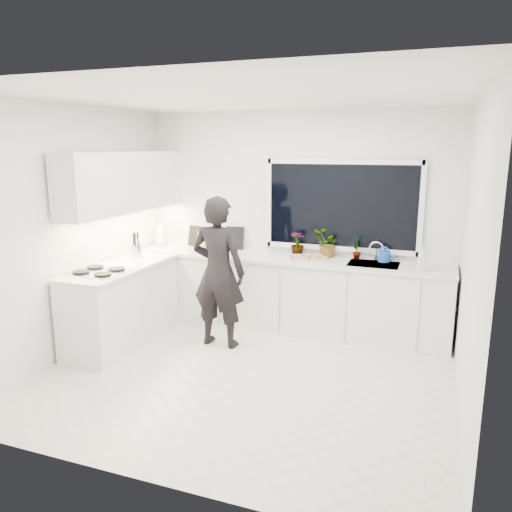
% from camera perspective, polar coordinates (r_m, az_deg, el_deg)
% --- Properties ---
extents(floor, '(4.00, 3.50, 0.02)m').
position_cam_1_polar(floor, '(5.18, -1.32, -13.58)').
color(floor, beige).
rests_on(floor, ground).
extents(wall_back, '(4.00, 0.02, 2.70)m').
position_cam_1_polar(wall_back, '(6.39, 4.43, 4.21)').
color(wall_back, white).
rests_on(wall_back, ground).
extents(wall_left, '(0.02, 3.50, 2.70)m').
position_cam_1_polar(wall_left, '(5.78, -20.29, 2.60)').
color(wall_left, white).
rests_on(wall_left, ground).
extents(wall_right, '(0.02, 3.50, 2.70)m').
position_cam_1_polar(wall_right, '(4.43, 23.57, -0.48)').
color(wall_right, white).
rests_on(wall_right, ground).
extents(ceiling, '(4.00, 3.50, 0.02)m').
position_cam_1_polar(ceiling, '(4.67, -1.49, 17.96)').
color(ceiling, white).
rests_on(ceiling, wall_back).
extents(window, '(1.80, 0.02, 1.00)m').
position_cam_1_polar(window, '(6.19, 9.74, 5.68)').
color(window, black).
rests_on(window, wall_back).
extents(base_cabinets_back, '(3.92, 0.58, 0.88)m').
position_cam_1_polar(base_cabinets_back, '(6.29, 3.52, -4.40)').
color(base_cabinets_back, white).
rests_on(base_cabinets_back, floor).
extents(base_cabinets_left, '(0.58, 1.60, 0.88)m').
position_cam_1_polar(base_cabinets_left, '(6.05, -15.03, -5.51)').
color(base_cabinets_left, white).
rests_on(base_cabinets_left, floor).
extents(countertop_back, '(3.94, 0.62, 0.04)m').
position_cam_1_polar(countertop_back, '(6.17, 3.55, -0.33)').
color(countertop_back, silver).
rests_on(countertop_back, base_cabinets_back).
extents(countertop_left, '(0.62, 1.60, 0.04)m').
position_cam_1_polar(countertop_left, '(5.93, -15.28, -1.27)').
color(countertop_left, silver).
rests_on(countertop_left, base_cabinets_left).
extents(upper_cabinets, '(0.34, 2.10, 0.70)m').
position_cam_1_polar(upper_cabinets, '(6.14, -14.82, 8.20)').
color(upper_cabinets, white).
rests_on(upper_cabinets, wall_left).
extents(sink, '(0.58, 0.42, 0.14)m').
position_cam_1_polar(sink, '(5.98, 13.26, -1.35)').
color(sink, silver).
rests_on(sink, countertop_back).
extents(faucet, '(0.03, 0.03, 0.22)m').
position_cam_1_polar(faucet, '(6.14, 13.57, 0.52)').
color(faucet, silver).
rests_on(faucet, countertop_back).
extents(stovetop, '(0.56, 0.48, 0.03)m').
position_cam_1_polar(stovetop, '(5.66, -17.51, -1.69)').
color(stovetop, black).
rests_on(stovetop, countertop_left).
extents(person, '(0.64, 0.43, 1.73)m').
position_cam_1_polar(person, '(5.66, -4.32, -1.85)').
color(person, black).
rests_on(person, floor).
extents(pizza_tray, '(0.53, 0.46, 0.03)m').
position_cam_1_polar(pizza_tray, '(6.07, 6.09, -0.25)').
color(pizza_tray, silver).
rests_on(pizza_tray, countertop_back).
extents(pizza, '(0.48, 0.41, 0.01)m').
position_cam_1_polar(pizza, '(6.06, 6.09, -0.10)').
color(pizza, red).
rests_on(pizza, pizza_tray).
extents(watering_can, '(0.16, 0.16, 0.13)m').
position_cam_1_polar(watering_can, '(6.10, 14.42, -0.03)').
color(watering_can, '#1350B5').
rests_on(watering_can, countertop_back).
extents(paper_towel_roll, '(0.14, 0.14, 0.26)m').
position_cam_1_polar(paper_towel_roll, '(6.98, -10.89, 2.23)').
color(paper_towel_roll, white).
rests_on(paper_towel_roll, countertop_back).
extents(knife_block, '(0.14, 0.11, 0.22)m').
position_cam_1_polar(knife_block, '(6.72, -6.11, 1.82)').
color(knife_block, '#9F6A4A').
rests_on(knife_block, countertop_back).
extents(utensil_crock, '(0.16, 0.16, 0.16)m').
position_cam_1_polar(utensil_crock, '(6.31, -13.51, 0.57)').
color(utensil_crock, '#B8B8BD').
rests_on(utensil_crock, countertop_left).
extents(picture_frame_large, '(0.22, 0.08, 0.28)m').
position_cam_1_polar(picture_frame_large, '(6.87, -6.98, 2.29)').
color(picture_frame_large, black).
rests_on(picture_frame_large, countertop_back).
extents(picture_frame_small, '(0.25, 0.04, 0.30)m').
position_cam_1_polar(picture_frame_small, '(6.63, -2.46, 2.08)').
color(picture_frame_small, black).
rests_on(picture_frame_small, countertop_back).
extents(herb_plants, '(0.92, 0.39, 0.34)m').
position_cam_1_polar(herb_plants, '(6.18, 7.89, 1.35)').
color(herb_plants, '#26662D').
rests_on(herb_plants, countertop_back).
extents(soap_bottles, '(0.12, 0.12, 0.28)m').
position_cam_1_polar(soap_bottles, '(5.75, 18.48, -0.37)').
color(soap_bottles, '#D8BF66').
rests_on(soap_bottles, countertop_back).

